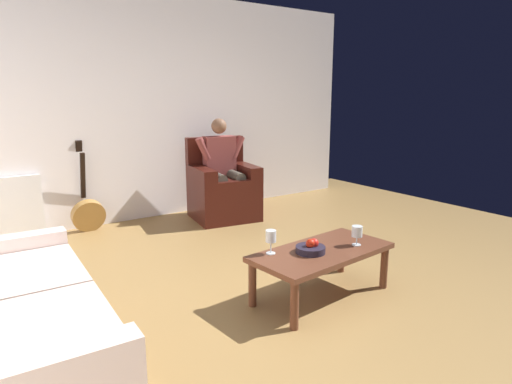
% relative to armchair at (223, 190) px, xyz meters
% --- Properties ---
extents(ground_plane, '(7.17, 7.17, 0.00)m').
position_rel_armchair_xyz_m(ground_plane, '(0.56, 2.43, -0.36)').
color(ground_plane, olive).
extents(wall_back, '(5.87, 0.06, 2.74)m').
position_rel_armchair_xyz_m(wall_back, '(0.56, -0.59, 1.01)').
color(wall_back, white).
rests_on(wall_back, ground).
extents(armchair, '(0.85, 0.83, 1.01)m').
position_rel_armchair_xyz_m(armchair, '(0.00, 0.00, 0.00)').
color(armchair, '#3F150F').
rests_on(armchair, ground).
extents(person_seated, '(0.65, 0.61, 1.25)m').
position_rel_armchair_xyz_m(person_seated, '(0.00, 0.03, 0.32)').
color(person_seated, brown).
rests_on(person_seated, ground).
extents(coffee_table, '(1.16, 0.64, 0.38)m').
position_rel_armchair_xyz_m(coffee_table, '(0.53, 2.37, -0.03)').
color(coffee_table, brown).
rests_on(coffee_table, ground).
extents(guitar, '(0.37, 0.30, 1.03)m').
position_rel_armchair_xyz_m(guitar, '(1.55, -0.39, -0.13)').
color(guitar, '#AC7C3B').
rests_on(guitar, ground).
extents(radiator, '(0.51, 0.06, 0.69)m').
position_rel_armchair_xyz_m(radiator, '(2.24, -0.52, -0.01)').
color(radiator, white).
rests_on(radiator, ground).
extents(wine_glass_near, '(0.08, 0.08, 0.16)m').
position_rel_armchair_xyz_m(wine_glass_near, '(0.23, 2.45, 0.13)').
color(wine_glass_near, silver).
rests_on(wine_glass_near, coffee_table).
extents(wine_glass_far, '(0.08, 0.08, 0.18)m').
position_rel_armchair_xyz_m(wine_glass_far, '(0.90, 2.22, 0.15)').
color(wine_glass_far, silver).
rests_on(wine_glass_far, coffee_table).
extents(fruit_bowl, '(0.22, 0.22, 0.11)m').
position_rel_armchair_xyz_m(fruit_bowl, '(0.64, 2.37, 0.06)').
color(fruit_bowl, '#221D2C').
rests_on(fruit_bowl, coffee_table).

